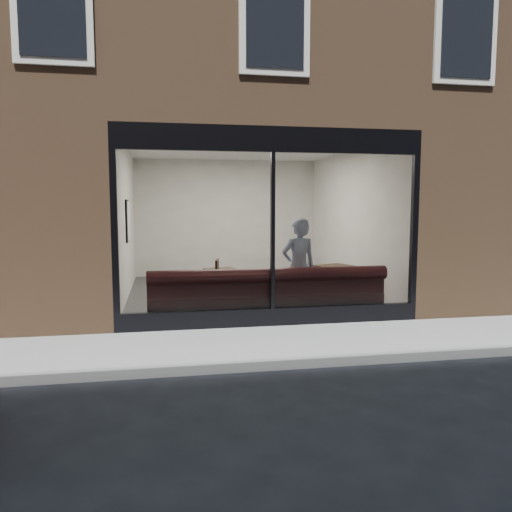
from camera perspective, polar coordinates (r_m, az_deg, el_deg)
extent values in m
plane|color=black|center=(6.32, 5.93, -12.38)|extent=(120.00, 120.00, 0.00)
cube|color=gray|center=(7.24, 3.67, -9.92)|extent=(40.00, 2.00, 0.01)
cube|color=gray|center=(6.26, 6.07, -12.00)|extent=(40.00, 0.10, 0.12)
cube|color=brown|center=(13.91, -18.92, 4.05)|extent=(2.50, 12.00, 3.20)
cube|color=brown|center=(14.80, 11.24, 4.35)|extent=(2.50, 12.00, 3.20)
cube|color=brown|center=(16.84, -4.62, 4.63)|extent=(5.00, 6.00, 3.20)
plane|color=#2D2D30|center=(11.06, -1.39, -4.28)|extent=(6.00, 6.00, 0.00)
plane|color=white|center=(10.95, -1.43, 12.27)|extent=(6.00, 6.00, 0.00)
plane|color=silver|center=(13.85, -3.36, 4.35)|extent=(5.00, 0.00, 5.00)
plane|color=silver|center=(10.79, -14.61, 3.72)|extent=(0.00, 6.00, 6.00)
plane|color=silver|center=(11.55, 10.91, 3.94)|extent=(0.00, 6.00, 6.00)
cube|color=black|center=(8.20, 1.88, -6.99)|extent=(5.00, 0.10, 0.30)
cube|color=black|center=(8.05, 1.95, 13.19)|extent=(5.00, 0.10, 0.40)
cube|color=black|center=(8.00, 1.91, 2.83)|extent=(0.06, 0.10, 2.50)
plane|color=white|center=(7.97, 1.96, 2.82)|extent=(4.80, 0.00, 4.80)
cube|color=#3C1517|center=(8.56, 1.31, -5.91)|extent=(4.00, 0.55, 0.45)
imported|color=#A8BADC|center=(8.84, 4.89, -1.31)|extent=(0.70, 0.52, 1.74)
cube|color=black|center=(9.45, -3.86, -1.63)|extent=(0.71, 0.71, 0.04)
cube|color=black|center=(10.07, 9.17, -1.22)|extent=(0.89, 0.89, 0.04)
cube|color=black|center=(9.51, -5.59, -4.65)|extent=(0.48, 0.48, 0.04)
cube|color=black|center=(10.48, 5.00, -3.65)|extent=(0.58, 0.58, 0.04)
cube|color=white|center=(10.85, -14.38, 3.92)|extent=(0.02, 0.62, 0.83)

